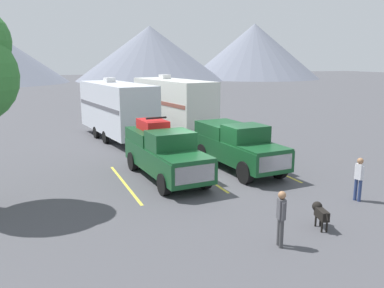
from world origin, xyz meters
The scene contains 12 objects.
ground_plane centered at (0.00, 0.00, 0.00)m, with size 240.00×240.00×0.00m, color #47474C.
pickup_truck_a centered at (-1.64, 0.83, 1.17)m, with size 2.32×5.79×2.55m.
pickup_truck_b centered at (1.93, 0.79, 1.16)m, with size 2.33×5.59×2.18m.
lot_stripe_a centered at (-3.45, 0.60, 0.00)m, with size 0.12×5.50×0.01m, color gold.
lot_stripe_b centered at (0.00, 0.60, 0.00)m, with size 0.12×5.50×0.01m, color gold.
lot_stripe_c centered at (3.45, 0.60, 0.00)m, with size 0.12×5.50×0.01m, color gold.
camper_trailer_a centered at (-1.72, 10.08, 2.04)m, with size 3.53×9.26×3.87m.
camper_trailer_b centered at (2.14, 10.22, 2.11)m, with size 3.42×9.21×4.01m.
person_a centered at (-0.75, -6.60, 0.92)m, with size 0.23×0.35×1.60m.
person_b centered at (3.96, -4.64, 0.93)m, with size 0.24×0.35×1.61m.
dog centered at (1.10, -6.00, 0.51)m, with size 0.44×0.90×0.75m.
mountain_ridge centered at (-0.14, 80.17, 6.91)m, with size 137.60×40.44×14.47m.
Camera 1 is at (-6.84, -15.03, 5.08)m, focal length 37.03 mm.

